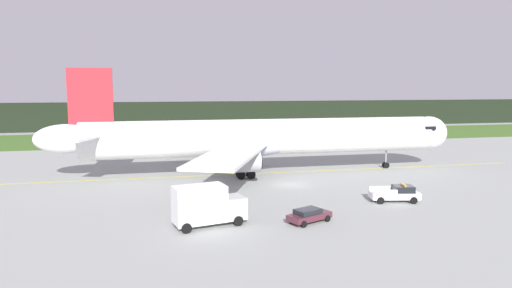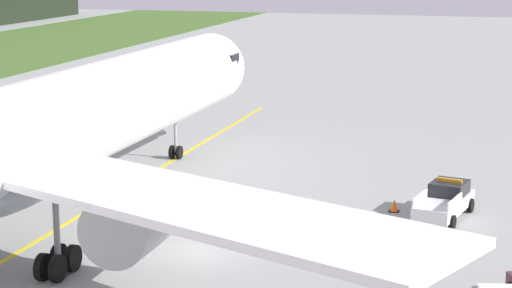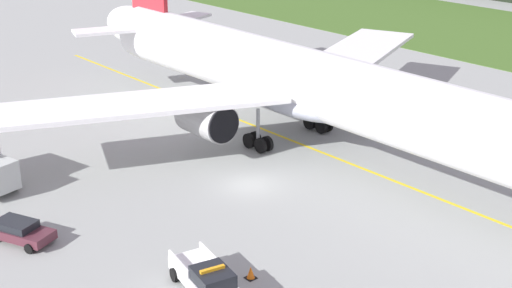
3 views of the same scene
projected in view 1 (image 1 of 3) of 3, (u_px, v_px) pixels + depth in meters
The scene contains 9 objects.
ground at pixel (289, 185), 56.51m from camera, with size 320.00×320.00×0.00m, color gray.
grass_verge at pixel (223, 137), 110.80m from camera, with size 320.00×31.44×0.04m, color #3F6224.
distant_tree_line at pixel (211, 115), 135.28m from camera, with size 288.00×6.68×7.98m, color black.
taxiway_centerline_main at pixel (265, 173), 64.18m from camera, with size 80.81×0.30×0.01m, color yellow.
airliner at pixel (261, 138), 63.38m from camera, with size 60.05×43.47×14.93m.
ops_pickup_truck at pixel (396, 194), 48.10m from camera, with size 5.51×3.03×1.94m.
catering_truck at pixel (207, 205), 39.53m from camera, with size 6.82×3.86×3.91m.
staff_car at pixel (309, 215), 40.75m from camera, with size 4.58×3.29×1.30m.
apron_cone at pixel (386, 193), 50.87m from camera, with size 0.57×0.57×0.72m.
Camera 1 is at (-16.27, -53.09, 12.42)m, focal length 30.99 mm.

